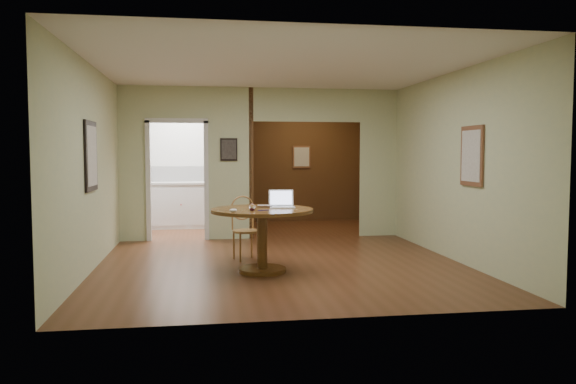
{
  "coord_description": "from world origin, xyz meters",
  "views": [
    {
      "loc": [
        -1.06,
        -7.51,
        1.54
      ],
      "look_at": [
        0.05,
        -0.2,
        1.02
      ],
      "focal_mm": 35.0,
      "sensor_mm": 36.0,
      "label": 1
    }
  ],
  "objects": [
    {
      "name": "dining_table",
      "position": [
        -0.31,
        -0.36,
        0.61
      ],
      "size": [
        1.32,
        1.32,
        0.82
      ],
      "rotation": [
        0.0,
        0.0,
        0.28
      ],
      "color": "brown",
      "rests_on": "ground"
    },
    {
      "name": "room_shell",
      "position": [
        -0.47,
        3.1,
        1.29
      ],
      "size": [
        5.2,
        7.5,
        5.0
      ],
      "color": "white",
      "rests_on": "ground"
    },
    {
      "name": "wine_glass",
      "position": [
        -0.46,
        -0.61,
        0.87
      ],
      "size": [
        0.08,
        0.08,
        0.09
      ],
      "primitive_type": null,
      "color": "white",
      "rests_on": "dining_table"
    },
    {
      "name": "pen",
      "position": [
        -0.32,
        -0.6,
        0.83
      ],
      "size": [
        0.14,
        0.07,
        0.01
      ],
      "primitive_type": "cylinder",
      "rotation": [
        0.0,
        1.57,
        0.4
      ],
      "color": "#0C0D57",
      "rests_on": "dining_table"
    },
    {
      "name": "grocery_bag",
      "position": [
        -0.55,
        4.2,
        1.11
      ],
      "size": [
        0.42,
        0.39,
        0.34
      ],
      "primitive_type": "ellipsoid",
      "rotation": [
        0.0,
        0.0,
        0.36
      ],
      "color": "beige",
      "rests_on": "kitchen_cabinet"
    },
    {
      "name": "open_laptop",
      "position": [
        -0.04,
        -0.24,
        0.89
      ],
      "size": [
        0.35,
        0.31,
        0.23
      ],
      "rotation": [
        0.0,
        0.0,
        -0.11
      ],
      "color": "white",
      "rests_on": "dining_table"
    },
    {
      "name": "chair",
      "position": [
        -0.47,
        0.55,
        0.51
      ],
      "size": [
        0.48,
        0.48,
        0.92
      ],
      "rotation": [
        0.0,
        0.0,
        0.28
      ],
      "color": "#A7843B",
      "rests_on": "ground"
    },
    {
      "name": "floor",
      "position": [
        0.0,
        0.0,
        0.0
      ],
      "size": [
        5.0,
        5.0,
        0.0
      ],
      "primitive_type": "plane",
      "color": "#4F2B16",
      "rests_on": "ground"
    },
    {
      "name": "closed_laptop",
      "position": [
        -0.17,
        -0.21,
        0.84
      ],
      "size": [
        0.38,
        0.27,
        0.03
      ],
      "primitive_type": "imported",
      "rotation": [
        0.0,
        0.0,
        -0.1
      ],
      "color": "#ACADB1",
      "rests_on": "dining_table"
    },
    {
      "name": "kitchen_cabinet",
      "position": [
        -1.35,
        4.2,
        0.47
      ],
      "size": [
        2.06,
        0.6,
        0.94
      ],
      "color": "silver",
      "rests_on": "ground"
    },
    {
      "name": "mouse",
      "position": [
        -0.7,
        -0.73,
        0.85
      ],
      "size": [
        0.11,
        0.09,
        0.04
      ],
      "primitive_type": "ellipsoid",
      "rotation": [
        0.0,
        0.0,
        0.35
      ],
      "color": "white",
      "rests_on": "dining_table"
    }
  ]
}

